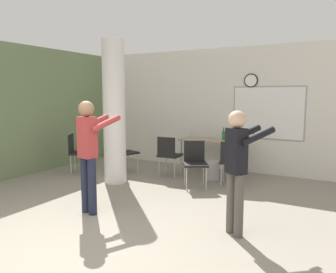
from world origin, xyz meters
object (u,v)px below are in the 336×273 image
Objects in this scene: chair_table_left at (169,153)px; chair_table_front at (195,160)px; bottle_on_table at (223,135)px; person_playing_front at (89,148)px; chair_near_pillar at (123,150)px; chair_by_left_wall at (77,150)px; folding_table at (213,142)px; chair_table_right at (232,159)px; person_playing_side at (238,163)px.

chair_table_left is 1.00× the size of chair_table_front.
person_playing_front is at bearing -105.74° from bottle_on_table.
bottle_on_table is 2.24m from chair_near_pillar.
chair_near_pillar is 1.04m from chair_by_left_wall.
bottle_on_table reaches higher than chair_near_pillar.
person_playing_front is at bearing -102.17° from folding_table.
chair_by_left_wall is at bearing -151.57° from chair_near_pillar.
bottle_on_table reaches higher than chair_table_front.
chair_table_left is at bearing -140.96° from bottle_on_table.
chair_table_right is 0.56× the size of person_playing_side.
bottle_on_table is at bearing 74.26° from person_playing_front.
chair_table_right is 0.53× the size of person_playing_front.
chair_table_front is 0.53× the size of person_playing_front.
chair_table_left is (-0.94, -0.76, -0.36)m from bottle_on_table.
folding_table is 3.26m from person_playing_front.
bottle_on_table is at bearing 25.61° from chair_near_pillar.
chair_by_left_wall is 1.00× the size of chair_table_front.
person_playing_side reaches higher than folding_table.
chair_by_left_wall is at bearing -153.49° from bottle_on_table.
chair_table_left is at bearing 19.23° from chair_by_left_wall.
chair_near_pillar is 2.44m from chair_table_right.
bottle_on_table is 0.96m from chair_table_right.
bottle_on_table is at bearing 112.63° from person_playing_side.
chair_table_right is (0.67, -0.73, -0.19)m from folding_table.
folding_table is 1.61× the size of chair_table_left.
chair_near_pillar is at bearing -175.84° from chair_table_right.
chair_table_front is (0.09, -1.16, -0.19)m from folding_table.
chair_table_right is (1.39, -0.01, 0.00)m from chair_table_left.
person_playing_side is (1.21, -2.90, 0.05)m from bottle_on_table.
chair_near_pillar is 1.00× the size of chair_by_left_wall.
chair_table_left is (-0.72, -0.72, -0.19)m from folding_table.
folding_table is 1.61× the size of chair_table_right.
bottle_on_table is at bearing 10.73° from folding_table.
chair_table_front is (-0.13, -1.20, -0.36)m from bottle_on_table.
person_playing_side is at bearing -31.32° from chair_near_pillar.
chair_table_right is at bearing 36.30° from chair_table_front.
chair_table_left is 0.53× the size of person_playing_front.
folding_table is at bearing 27.67° from chair_by_left_wall.
person_playing_side is (2.15, -2.14, 0.41)m from chair_table_left.
chair_near_pillar is at bearing -169.69° from chair_table_left.
person_playing_side is at bearing -67.37° from bottle_on_table.
folding_table is 0.28m from bottle_on_table.
chair_table_right reaches higher than folding_table.
bottle_on_table is 0.32× the size of chair_table_left.
chair_table_left and chair_table_right have the same top height.
bottle_on_table is 0.32× the size of chair_table_right.
chair_by_left_wall and chair_table_front have the same top height.
person_playing_front is at bearing -171.51° from person_playing_side.
bottle_on_table is at bearing 39.04° from chair_table_left.
chair_by_left_wall is at bearing 160.52° from person_playing_side.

